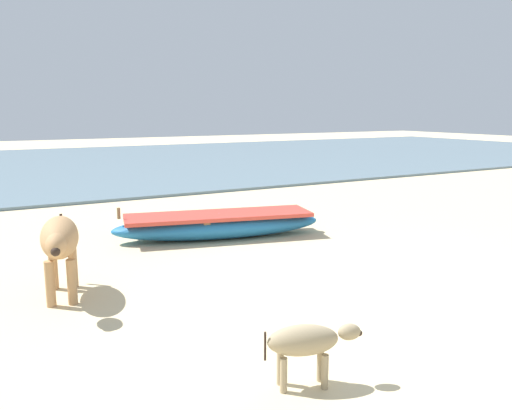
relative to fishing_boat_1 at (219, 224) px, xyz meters
The scene contains 5 objects.
ground 4.11m from the fishing_boat_1, 81.53° to the right, with size 80.00×80.00×0.00m, color beige.
sea_water 14.92m from the fishing_boat_1, 87.68° to the left, with size 60.00×20.00×0.08m, color slate.
fishing_boat_1 is the anchor object (origin of this frame).
calf_near_dun 5.52m from the fishing_boat_1, 107.57° to the right, with size 0.85×0.46×0.57m.
cow_second_adult_tan 3.70m from the fishing_boat_1, 148.44° to the right, with size 0.68×1.59×1.04m.
Camera 1 is at (-4.73, -4.66, 2.38)m, focal length 36.77 mm.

